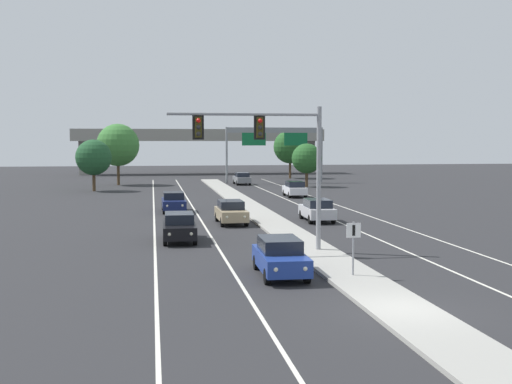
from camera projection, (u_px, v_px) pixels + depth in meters
name	position (u px, v px, depth m)	size (l,w,h in m)	color
ground_plane	(403.00, 312.00, 21.29)	(260.00, 260.00, 0.00)	#28282B
median_island	(289.00, 233.00, 39.00)	(2.40, 110.00, 0.15)	#9E9B93
lane_stripe_oncoming_center	(202.00, 222.00, 45.16)	(0.14, 100.00, 0.01)	silver
lane_stripe_receding_center	(332.00, 219.00, 46.64)	(0.14, 100.00, 0.01)	silver
edge_stripe_left	(154.00, 223.00, 44.63)	(0.14, 100.00, 0.01)	silver
edge_stripe_right	(376.00, 218.00, 47.16)	(0.14, 100.00, 0.01)	silver
overhead_signal_mast	(272.00, 147.00, 32.06)	(7.68, 0.44, 7.20)	gray
median_sign_post	(353.00, 240.00, 26.40)	(0.60, 0.10, 2.20)	gray
car_oncoming_blue	(280.00, 256.00, 27.04)	(1.88, 4.50, 1.58)	navy
car_oncoming_black	(179.00, 227.00, 36.43)	(1.88, 4.49, 1.58)	black
car_oncoming_tan	(231.00, 212.00, 44.11)	(1.88, 4.49, 1.58)	tan
car_oncoming_navy	(174.00, 202.00, 51.53)	(1.85, 4.48, 1.58)	#141E4C
car_receding_silver	(317.00, 210.00, 45.47)	(1.92, 4.51, 1.58)	#B7B7BC
car_receding_white	(295.00, 189.00, 65.47)	(1.91, 4.51, 1.58)	silver
car_receding_grey	(242.00, 178.00, 83.88)	(1.89, 4.50, 1.58)	slate
highway_sign_gantry	(275.00, 137.00, 86.77)	(13.28, 0.42, 7.50)	gray
overpass_bridge	(200.00, 140.00, 110.93)	(42.40, 6.40, 7.65)	gray
tree_far_left_c	(118.00, 145.00, 82.61)	(5.43, 5.43, 7.85)	#4C3823
tree_far_left_a	(94.00, 157.00, 72.62)	(4.03, 4.03, 5.82)	#4C3823
tree_far_right_c	(290.00, 147.00, 97.71)	(5.05, 5.05, 7.30)	#4C3823
tree_far_right_b	(307.00, 159.00, 79.44)	(3.70, 3.70, 5.35)	#4C3823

